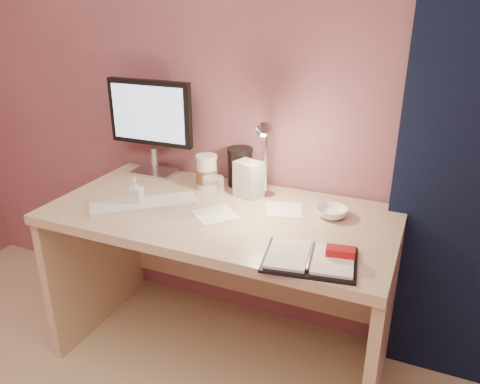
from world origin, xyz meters
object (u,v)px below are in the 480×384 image
at_px(bowl, 332,212).
at_px(planner, 313,258).
at_px(coffee_cup, 207,173).
at_px(lotion_bottle, 135,192).
at_px(monitor, 151,119).
at_px(dark_jar, 240,169).
at_px(keyboard, 144,204).
at_px(clear_cup, 214,195).
at_px(desk, 228,251).
at_px(product_box, 248,179).
at_px(desk_lamp, 253,152).

bearing_deg(bowl, planner, -86.70).
bearing_deg(bowl, coffee_cup, 172.87).
xyz_separation_m(planner, lotion_bottle, (-0.79, 0.14, 0.05)).
distance_m(monitor, dark_jar, 0.49).
relative_size(keyboard, clear_cup, 2.98).
distance_m(desk, keyboard, 0.42).
bearing_deg(monitor, product_box, -9.96).
bearing_deg(product_box, desk, -95.55).
height_order(desk, dark_jar, dark_jar).
relative_size(planner, coffee_cup, 2.12).
relative_size(keyboard, bowl, 3.41).
xyz_separation_m(lotion_bottle, product_box, (0.39, 0.28, 0.02)).
height_order(coffee_cup, product_box, product_box).
relative_size(desk, lotion_bottle, 11.66).
distance_m(keyboard, lotion_bottle, 0.06).
bearing_deg(product_box, bowl, 6.82).
bearing_deg(coffee_cup, monitor, 166.85).
relative_size(monitor, desk_lamp, 1.26).
xyz_separation_m(monitor, bowl, (0.91, -0.15, -0.25)).
bearing_deg(clear_cup, lotion_bottle, -166.37).
distance_m(bowl, dark_jar, 0.50).
xyz_separation_m(lotion_bottle, dark_jar, (0.30, 0.38, 0.02)).
bearing_deg(lotion_bottle, dark_jar, 51.62).
bearing_deg(product_box, lotion_bottle, -128.36).
xyz_separation_m(desk, bowl, (0.43, 0.05, 0.25)).
distance_m(keyboard, desk_lamp, 0.50).
bearing_deg(dark_jar, clear_cup, -86.80).
bearing_deg(lotion_bottle, monitor, 111.53).
bearing_deg(desk_lamp, bowl, -15.82).
height_order(coffee_cup, clear_cup, coffee_cup).
bearing_deg(monitor, keyboard, -64.34).
height_order(lotion_bottle, desk_lamp, desk_lamp).
relative_size(monitor, lotion_bottle, 3.80).
relative_size(coffee_cup, product_box, 0.99).
height_order(monitor, desk_lamp, monitor).
bearing_deg(desk, dark_jar, 100.29).
relative_size(bowl, dark_jar, 0.80).
bearing_deg(bowl, clear_cup, -163.45).
bearing_deg(desk, monitor, 157.82).
distance_m(monitor, lotion_bottle, 0.44).
xyz_separation_m(lotion_bottle, desk_lamp, (0.43, 0.21, 0.17)).
height_order(coffee_cup, bowl, coffee_cup).
xyz_separation_m(monitor, keyboard, (0.18, -0.35, -0.26)).
bearing_deg(coffee_cup, dark_jar, 39.53).
relative_size(monitor, planner, 1.37).
height_order(coffee_cup, dark_jar, dark_jar).
height_order(coffee_cup, lotion_bottle, coffee_cup).
xyz_separation_m(planner, clear_cup, (-0.47, 0.22, 0.06)).
distance_m(bowl, product_box, 0.39).
relative_size(monitor, product_box, 2.87).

